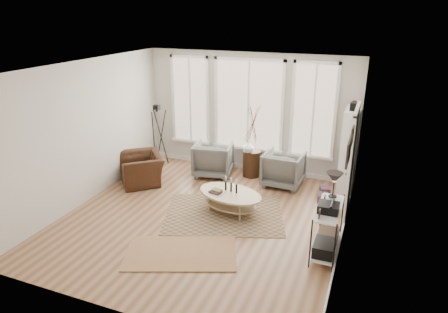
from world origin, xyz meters
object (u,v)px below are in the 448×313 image
at_px(coffee_table, 230,197).
at_px(armchair_right, 284,169).
at_px(bookcase, 349,152).
at_px(armchair_left, 213,159).
at_px(side_table, 252,142).
at_px(accent_chair, 142,169).
at_px(low_shelf, 328,225).

relative_size(coffee_table, armchair_right, 1.71).
distance_m(bookcase, armchair_left, 3.14).
bearing_deg(coffee_table, bookcase, 41.33).
distance_m(side_table, accent_chair, 2.66).
distance_m(armchair_left, armchair_right, 1.73).
bearing_deg(low_shelf, bookcase, 88.72).
distance_m(low_shelf, coffee_table, 2.12).
height_order(low_shelf, armchair_right, low_shelf).
distance_m(armchair_left, side_table, 1.03).
xyz_separation_m(armchair_left, accent_chair, (-1.38, -1.02, -0.07)).
bearing_deg(side_table, accent_chair, -149.82).
bearing_deg(accent_chair, armchair_right, 66.62).
relative_size(low_shelf, side_table, 0.73).
distance_m(coffee_table, accent_chair, 2.50).
bearing_deg(accent_chair, low_shelf, 30.98).
xyz_separation_m(armchair_right, accent_chair, (-3.10, -1.05, -0.06)).
distance_m(bookcase, low_shelf, 2.56).
distance_m(bookcase, accent_chair, 4.66).
bearing_deg(armchair_left, side_table, -172.85).
bearing_deg(side_table, armchair_right, -17.03).
distance_m(low_shelf, armchair_left, 3.85).
xyz_separation_m(armchair_left, side_table, (0.88, 0.29, 0.44)).
relative_size(bookcase, armchair_left, 2.26).
height_order(bookcase, side_table, bookcase).
xyz_separation_m(low_shelf, armchair_right, (-1.31, 2.39, -0.11)).
xyz_separation_m(coffee_table, armchair_right, (0.68, 1.67, 0.07)).
relative_size(bookcase, accent_chair, 1.96).
height_order(low_shelf, armchair_left, low_shelf).
bearing_deg(armchair_right, side_table, -14.38).
distance_m(bookcase, coffee_table, 2.80).
xyz_separation_m(armchair_left, armchair_right, (1.73, 0.03, -0.01)).
relative_size(armchair_left, armchair_right, 1.03).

